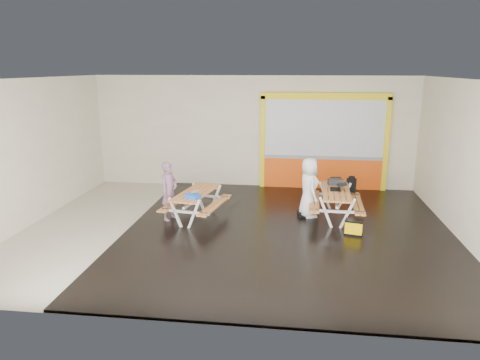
# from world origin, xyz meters

# --- Properties ---
(room) EXTENTS (10.02, 8.02, 3.52)m
(room) POSITION_xyz_m (0.00, 0.00, 1.75)
(room) COLOR #BFB5A1
(room) RESTS_ON ground
(deck) EXTENTS (7.50, 7.98, 0.05)m
(deck) POSITION_xyz_m (1.25, 0.00, 0.03)
(deck) COLOR black
(deck) RESTS_ON room
(kiosk) EXTENTS (3.88, 0.16, 3.00)m
(kiosk) POSITION_xyz_m (2.20, 3.93, 1.44)
(kiosk) COLOR #F55210
(kiosk) RESTS_ON room
(picnic_table_left) EXTENTS (1.57, 2.04, 0.74)m
(picnic_table_left) POSITION_xyz_m (-1.07, 0.60, 0.57)
(picnic_table_left) COLOR #BD7537
(picnic_table_left) RESTS_ON deck
(picnic_table_right) EXTENTS (1.37, 1.96, 0.77)m
(picnic_table_right) POSITION_xyz_m (2.40, 1.07, 0.59)
(picnic_table_right) COLOR #BD7537
(picnic_table_right) RESTS_ON deck
(person_left) EXTENTS (0.52, 0.62, 1.46)m
(person_left) POSITION_xyz_m (-1.71, 0.45, 0.78)
(person_left) COLOR #7E576F
(person_left) RESTS_ON deck
(person_right) EXTENTS (0.67, 0.85, 1.52)m
(person_right) POSITION_xyz_m (1.72, 1.11, 0.80)
(person_right) COLOR white
(person_right) RESTS_ON deck
(laptop_left) EXTENTS (0.38, 0.36, 0.14)m
(laptop_left) POSITION_xyz_m (-1.08, 0.26, 0.79)
(laptop_left) COLOR silver
(laptop_left) RESTS_ON picnic_table_left
(laptop_right) EXTENTS (0.42, 0.37, 0.17)m
(laptop_right) POSITION_xyz_m (2.43, 1.14, 0.82)
(laptop_right) COLOR black
(laptop_right) RESTS_ON picnic_table_right
(blue_pouch) EXTENTS (0.40, 0.35, 0.10)m
(blue_pouch) POSITION_xyz_m (-1.02, 0.05, 0.79)
(blue_pouch) COLOR blue
(blue_pouch) RESTS_ON picnic_table_left
(toolbox) EXTENTS (0.39, 0.24, 0.21)m
(toolbox) POSITION_xyz_m (2.41, 1.62, 0.85)
(toolbox) COLOR black
(toolbox) RESTS_ON picnic_table_right
(backpack) EXTENTS (0.28, 0.20, 0.42)m
(backpack) POSITION_xyz_m (2.87, 1.97, 0.70)
(backpack) COLOR black
(backpack) RESTS_ON picnic_table_right
(dark_case) EXTENTS (0.41, 0.36, 0.13)m
(dark_case) POSITION_xyz_m (1.65, 1.12, 0.12)
(dark_case) COLOR black
(dark_case) RESTS_ON deck
(fluke_bag) EXTENTS (0.45, 0.34, 0.34)m
(fluke_bag) POSITION_xyz_m (2.72, -0.06, 0.22)
(fluke_bag) COLOR black
(fluke_bag) RESTS_ON deck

